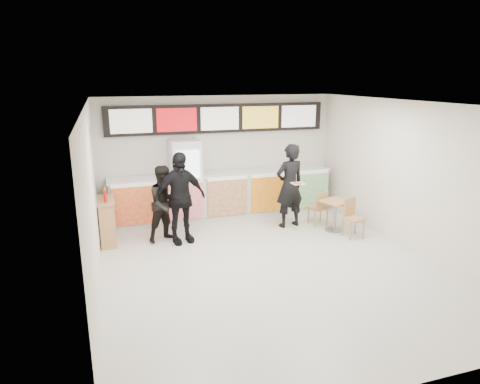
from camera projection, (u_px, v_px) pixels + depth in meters
name	position (u px, v px, depth m)	size (l,w,h in m)	color
floor	(268.00, 266.00, 8.01)	(7.00, 7.00, 0.00)	beige
ceiling	(271.00, 103.00, 7.24)	(7.00, 7.00, 0.00)	white
wall_back	(219.00, 156.00, 10.84)	(6.00, 6.00, 0.00)	silver
wall_left	(93.00, 204.00, 6.74)	(7.00, 7.00, 0.00)	silver
wall_right	(410.00, 177.00, 8.51)	(7.00, 7.00, 0.00)	silver
service_counter	(224.00, 195.00, 10.71)	(5.56, 0.77, 1.14)	silver
menu_board	(219.00, 118.00, 10.52)	(5.50, 0.14, 0.70)	black
drinks_fridge	(186.00, 181.00, 10.34)	(0.70, 0.67, 2.00)	white
mirror_panel	(94.00, 160.00, 8.93)	(0.01, 2.00, 1.50)	#B2B7BF
customer_main	(290.00, 186.00, 9.94)	(0.72, 0.47, 1.97)	black
customer_left	(165.00, 204.00, 9.10)	(0.80, 0.63, 1.65)	black
customer_mid	(180.00, 198.00, 8.96)	(1.15, 0.48, 1.96)	black
pizza_slice	(298.00, 183.00, 9.48)	(0.36, 0.36, 0.02)	beige
cafe_table	(335.00, 210.00, 9.76)	(0.85, 1.50, 0.85)	tan
condiment_ledge	(107.00, 221.00, 9.03)	(0.35, 0.87, 1.15)	tan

